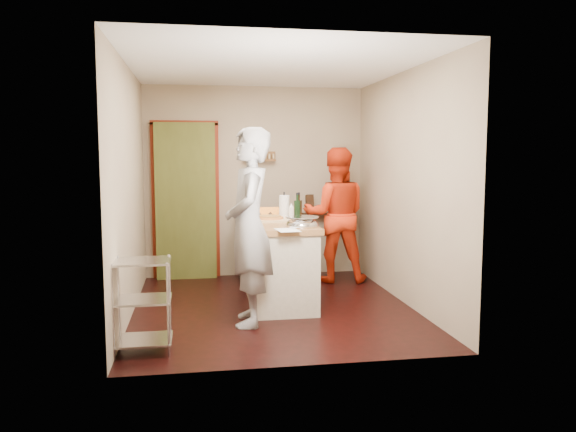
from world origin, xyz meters
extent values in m
plane|color=black|center=(0.00, 0.00, 0.00)|extent=(3.50, 3.50, 0.00)
cube|color=tan|center=(0.00, 1.75, 1.30)|extent=(3.00, 0.04, 2.60)
cube|color=#565B23|center=(-0.95, 1.80, 1.05)|extent=(0.80, 0.40, 2.10)
cube|color=maroon|center=(-1.37, 1.73, 1.05)|extent=(0.06, 0.06, 2.10)
cube|color=maroon|center=(-0.53, 1.73, 1.05)|extent=(0.06, 0.06, 2.10)
cube|color=maroon|center=(-0.95, 1.73, 2.10)|extent=(0.90, 0.06, 0.06)
cube|color=brown|center=(0.05, 1.70, 1.60)|extent=(0.46, 0.09, 0.03)
cube|color=brown|center=(0.05, 1.74, 1.66)|extent=(0.46, 0.02, 0.12)
cube|color=olive|center=(0.05, 1.70, 1.66)|extent=(0.42, 0.04, 0.07)
cube|color=tan|center=(0.95, 1.65, 0.90)|extent=(0.80, 0.18, 0.04)
cube|color=black|center=(0.75, 1.65, 1.02)|extent=(0.10, 0.14, 0.22)
cube|color=tan|center=(-1.50, 0.00, 1.30)|extent=(0.04, 3.50, 2.60)
cube|color=tan|center=(1.50, 0.00, 1.30)|extent=(0.04, 3.50, 2.60)
cube|color=white|center=(0.00, 0.00, 2.61)|extent=(3.00, 3.50, 0.02)
cube|color=black|center=(0.05, 1.43, 0.40)|extent=(0.60, 0.55, 0.80)
cube|color=black|center=(0.05, 1.43, 0.83)|extent=(0.60, 0.55, 0.06)
cube|color=#985116|center=(0.05, 1.15, 0.92)|extent=(0.60, 0.15, 0.17)
cylinder|color=black|center=(-0.10, 1.56, 0.91)|extent=(0.26, 0.26, 0.05)
cylinder|color=silver|center=(-1.50, -1.38, 0.40)|extent=(0.02, 0.02, 0.80)
cylinder|color=silver|center=(-1.06, -1.38, 0.40)|extent=(0.02, 0.02, 0.80)
cylinder|color=silver|center=(-1.50, -1.02, 0.40)|extent=(0.02, 0.02, 0.80)
cylinder|color=silver|center=(-1.06, -1.02, 0.40)|extent=(0.02, 0.02, 0.80)
cube|color=silver|center=(-1.28, -1.20, 0.10)|extent=(0.48, 0.40, 0.02)
cube|color=silver|center=(-1.28, -1.20, 0.45)|extent=(0.48, 0.40, 0.02)
cube|color=silver|center=(-1.28, -1.20, 0.78)|extent=(0.48, 0.40, 0.02)
cube|color=beige|center=(0.10, 0.10, 0.43)|extent=(0.66, 1.16, 0.86)
cube|color=#A06B3C|center=(0.10, 0.10, 0.89)|extent=(0.72, 1.22, 0.06)
cube|color=#E3C08A|center=(0.01, 0.33, 0.93)|extent=(0.40, 0.40, 0.02)
cylinder|color=#D68C43|center=(0.01, 0.33, 0.96)|extent=(0.32, 0.32, 0.02)
ellipsoid|color=silver|center=(0.27, -0.26, 0.97)|extent=(0.35, 0.35, 0.11)
cylinder|color=white|center=(0.21, 0.50, 1.06)|extent=(0.12, 0.12, 0.28)
cylinder|color=silver|center=(0.24, 0.22, 1.00)|extent=(0.06, 0.06, 0.17)
cube|color=white|center=(0.08, -0.49, 0.92)|extent=(0.24, 0.32, 0.00)
cylinder|color=black|center=(0.39, 0.54, 1.07)|extent=(0.08, 0.08, 0.31)
cylinder|color=black|center=(0.38, 0.49, 1.07)|extent=(0.08, 0.08, 0.31)
cylinder|color=black|center=(0.36, 0.46, 1.07)|extent=(0.08, 0.08, 0.31)
imported|color=silver|center=(-0.31, -0.55, 0.97)|extent=(0.52, 0.74, 1.94)
imported|color=red|center=(1.00, 1.17, 0.88)|extent=(0.96, 0.81, 1.77)
camera|label=1|loc=(-0.82, -5.98, 1.66)|focal=35.00mm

